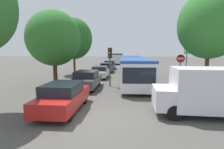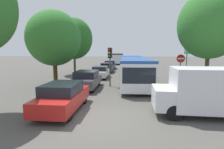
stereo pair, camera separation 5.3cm
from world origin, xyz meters
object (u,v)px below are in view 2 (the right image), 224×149
object	(u,v)px
no_entry_sign	(180,65)
tree_left_far	(74,40)
queued_car_navy	(110,65)
queued_car_graphite	(87,80)
city_bus_rear	(118,58)
direction_sign_post	(187,57)
white_van	(212,91)
queued_car_red	(63,97)
tree_left_mid	(54,38)
queued_car_black	(107,67)
articulated_bus	(133,66)
queued_car_white	(100,72)
traffic_light	(110,58)
tree_right_near	(210,27)

from	to	relation	value
no_entry_sign	tree_left_far	bearing A→B (deg)	-120.64
no_entry_sign	queued_car_navy	bearing A→B (deg)	-151.99
queued_car_graphite	no_entry_sign	xyz separation A→B (m)	(7.91, 1.55, 1.12)
city_bus_rear	tree_left_far	size ratio (longest dim) A/B	1.60
queued_car_navy	direction_sign_post	xyz separation A→B (m)	(9.39, -11.76, 1.81)
white_van	queued_car_red	bearing A→B (deg)	1.39
queued_car_red	white_van	xyz separation A→B (m)	(7.33, 0.03, 0.50)
direction_sign_post	tree_left_mid	xyz separation A→B (m)	(-12.54, -3.68, 1.68)
direction_sign_post	tree_left_mid	size ratio (longest dim) A/B	0.54
queued_car_black	tree_left_mid	world-z (taller)	tree_left_mid
articulated_bus	queued_car_white	world-z (taller)	articulated_bus
queued_car_navy	articulated_bus	bearing A→B (deg)	-161.36
articulated_bus	queued_car_graphite	distance (m)	6.77
city_bus_rear	queued_car_black	world-z (taller)	city_bus_rear
white_van	traffic_light	distance (m)	8.78
queued_car_red	queued_car_white	xyz separation A→B (m)	(-0.04, 11.38, -0.05)
white_van	tree_left_far	xyz separation A→B (m)	(-11.38, 14.05, 3.37)
queued_car_black	tree_left_far	world-z (taller)	tree_left_far
articulated_bus	tree_left_far	distance (m)	8.91
queued_car_red	tree_left_far	world-z (taller)	tree_left_far
city_bus_rear	tree_left_mid	xyz separation A→B (m)	(-3.33, -30.22, 2.77)
queued_car_white	tree_right_near	xyz separation A→B (m)	(9.08, -6.45, 4.14)
queued_car_white	queued_car_black	bearing A→B (deg)	-0.62
queued_car_black	tree_left_mid	size ratio (longest dim) A/B	0.60
white_van	no_entry_sign	xyz separation A→B (m)	(0.42, 7.06, 0.64)
city_bus_rear	tree_left_far	world-z (taller)	tree_left_far
city_bus_rear	no_entry_sign	bearing A→B (deg)	-169.17
traffic_light	no_entry_sign	distance (m)	6.14
city_bus_rear	queued_car_graphite	xyz separation A→B (m)	(-0.15, -31.26, -0.71)
city_bus_rear	queued_car_red	distance (m)	36.80
queued_car_red	direction_sign_post	distance (m)	13.89
no_entry_sign	direction_sign_post	world-z (taller)	direction_sign_post
tree_left_mid	city_bus_rear	bearing A→B (deg)	83.71
articulated_bus	queued_car_black	size ratio (longest dim) A/B	4.12
queued_car_navy	direction_sign_post	world-z (taller)	direction_sign_post
tree_right_near	traffic_light	bearing A→B (deg)	167.10
city_bus_rear	white_van	xyz separation A→B (m)	(7.34, -36.76, -0.22)
queued_car_graphite	queued_car_white	distance (m)	5.84
tree_right_near	white_van	bearing A→B (deg)	-109.20
white_van	traffic_light	xyz separation A→B (m)	(-5.67, 6.59, 1.26)
queued_car_red	tree_left_far	distance (m)	15.16
tree_right_near	direction_sign_post	bearing A→B (deg)	88.23
direction_sign_post	queued_car_navy	bearing A→B (deg)	-55.59
queued_car_white	tree_right_near	size ratio (longest dim) A/B	0.54
queued_car_graphite	traffic_light	bearing A→B (deg)	-60.14
city_bus_rear	queued_car_black	xyz separation A→B (m)	(-0.06, -19.70, -0.75)
queued_car_navy	queued_car_graphite	bearing A→B (deg)	179.21
queued_car_black	tree_left_far	size ratio (longest dim) A/B	0.54
queued_car_red	queued_car_white	size ratio (longest dim) A/B	1.06
queued_car_graphite	queued_car_black	bearing A→B (deg)	-1.34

